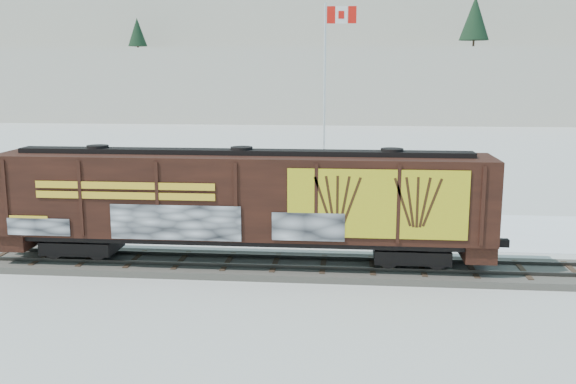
# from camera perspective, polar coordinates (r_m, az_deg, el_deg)

# --- Properties ---
(ground) EXTENTS (500.00, 500.00, 0.00)m
(ground) POSITION_cam_1_polar(r_m,az_deg,el_deg) (26.77, 3.15, -7.01)
(ground) COLOR white
(ground) RESTS_ON ground
(rail_track) EXTENTS (50.00, 3.40, 0.43)m
(rail_track) POSITION_cam_1_polar(r_m,az_deg,el_deg) (26.73, 3.16, -6.71)
(rail_track) COLOR #59544C
(rail_track) RESTS_ON ground
(parking_strip) EXTENTS (40.00, 8.00, 0.03)m
(parking_strip) POSITION_cam_1_polar(r_m,az_deg,el_deg) (33.99, 3.67, -3.18)
(parking_strip) COLOR white
(parking_strip) RESTS_ON ground
(hillside) EXTENTS (360.00, 110.00, 93.00)m
(hillside) POSITION_cam_1_polar(r_m,az_deg,el_deg) (165.43, 5.23, 12.67)
(hillside) COLOR white
(hillside) RESTS_ON ground
(hopper_railcar) EXTENTS (20.09, 3.06, 4.58)m
(hopper_railcar) POSITION_cam_1_polar(r_m,az_deg,el_deg) (26.36, -4.08, -0.58)
(hopper_railcar) COLOR black
(hopper_railcar) RESTS_ON rail_track
(flagpole) EXTENTS (2.30, 0.90, 12.16)m
(flagpole) POSITION_cam_1_polar(r_m,az_deg,el_deg) (39.56, 3.38, 5.41)
(flagpole) COLOR silver
(flagpole) RESTS_ON ground
(car_silver) EXTENTS (4.71, 3.37, 1.49)m
(car_silver) POSITION_cam_1_polar(r_m,az_deg,el_deg) (35.31, -14.99, -1.75)
(car_silver) COLOR silver
(car_silver) RESTS_ON parking_strip
(car_white) EXTENTS (4.53, 2.11, 1.44)m
(car_white) POSITION_cam_1_polar(r_m,az_deg,el_deg) (31.98, 1.91, -2.69)
(car_white) COLOR silver
(car_white) RESTS_ON parking_strip
(car_dark) EXTENTS (5.16, 3.69, 1.39)m
(car_dark) POSITION_cam_1_polar(r_m,az_deg,el_deg) (34.31, 9.37, -1.96)
(car_dark) COLOR black
(car_dark) RESTS_ON parking_strip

